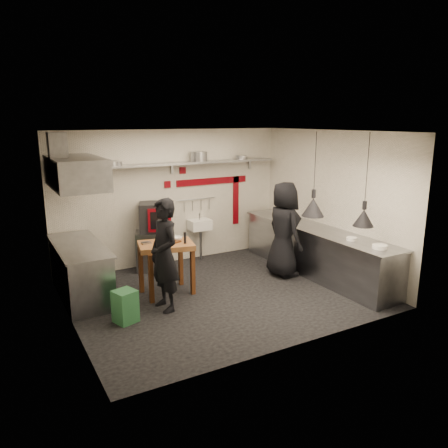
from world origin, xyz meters
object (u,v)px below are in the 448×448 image
oven_stand (154,250)px  chef_left (164,255)px  combi_oven (155,217)px  prep_table (167,268)px  green_bin (125,306)px  chef_right (284,229)px

oven_stand → chef_left: size_ratio=0.44×
combi_oven → prep_table: size_ratio=0.65×
oven_stand → green_bin: oven_stand is taller
oven_stand → combi_oven: combi_oven is taller
prep_table → chef_right: (2.34, -0.23, 0.46)m
combi_oven → chef_right: bearing=-16.1°
chef_left → chef_right: bearing=92.1°
combi_oven → green_bin: size_ratio=1.19×
chef_left → chef_right: 2.63m
chef_left → chef_right: size_ratio=0.98×
prep_table → green_bin: bearing=-130.2°
green_bin → chef_right: 3.42m
prep_table → chef_left: size_ratio=0.51×
green_bin → prep_table: size_ratio=0.54×
chef_left → combi_oven: bearing=157.9°
green_bin → prep_table: 1.24m
green_bin → chef_left: chef_left is taller
prep_table → chef_left: 0.79m
prep_table → chef_right: size_ratio=0.50×
chef_left → chef_right: (2.61, 0.36, 0.02)m
green_bin → prep_table: (0.97, 0.74, 0.21)m
chef_left → oven_stand: bearing=159.0°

